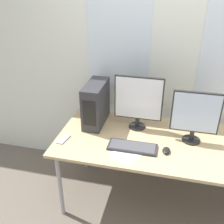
# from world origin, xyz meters

# --- Properties ---
(wall_back) EXTENTS (8.00, 0.07, 2.70)m
(wall_back) POSITION_xyz_m (0.00, 1.01, 1.35)
(wall_back) COLOR silver
(wall_back) RESTS_ON ground_plane
(desk) EXTENTS (1.95, 0.88, 0.75)m
(desk) POSITION_xyz_m (0.00, 0.44, 0.71)
(desk) COLOR tan
(desk) RESTS_ON ground_plane
(pc_tower) EXTENTS (0.18, 0.43, 0.42)m
(pc_tower) POSITION_xyz_m (-0.70, 0.63, 0.96)
(pc_tower) COLOR #2D2D33
(pc_tower) RESTS_ON desk
(monitor_main) EXTENTS (0.45, 0.16, 0.53)m
(monitor_main) POSITION_xyz_m (-0.28, 0.63, 1.04)
(monitor_main) COLOR black
(monitor_main) RESTS_ON desk
(monitor_right_near) EXTENTS (0.41, 0.16, 0.48)m
(monitor_right_near) POSITION_xyz_m (0.23, 0.51, 1.02)
(monitor_right_near) COLOR black
(monitor_right_near) RESTS_ON desk
(keyboard) EXTENTS (0.43, 0.17, 0.02)m
(keyboard) POSITION_xyz_m (-0.27, 0.28, 0.77)
(keyboard) COLOR #28282D
(keyboard) RESTS_ON desk
(mouse) EXTENTS (0.07, 0.10, 0.03)m
(mouse) POSITION_xyz_m (0.02, 0.29, 0.77)
(mouse) COLOR black
(mouse) RESTS_ON desk
(cell_phone) EXTENTS (0.09, 0.16, 0.01)m
(cell_phone) POSITION_xyz_m (-0.90, 0.26, 0.76)
(cell_phone) COLOR #99999E
(cell_phone) RESTS_ON desk
(paper_sheet_left) EXTENTS (0.33, 0.36, 0.00)m
(paper_sheet_left) POSITION_xyz_m (-0.29, 0.21, 0.75)
(paper_sheet_left) COLOR white
(paper_sheet_left) RESTS_ON desk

